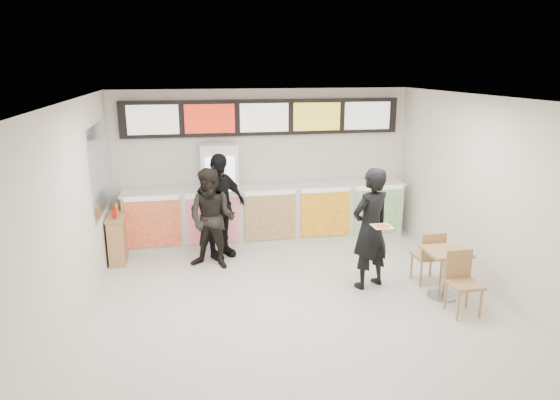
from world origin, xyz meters
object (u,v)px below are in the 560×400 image
object	(u,v)px
cafe_table	(445,265)
customer_left	(212,219)
customer_main	(370,229)
condiment_ledge	(118,238)
service_counter	(267,213)
customer_mid	(219,206)
drinks_fridge	(220,195)

from	to	relation	value
cafe_table	customer_left	bearing A→B (deg)	151.02
customer_main	cafe_table	xyz separation A→B (m)	(0.98, -0.59, -0.45)
condiment_ledge	service_counter	bearing A→B (deg)	11.19
customer_mid	drinks_fridge	bearing A→B (deg)	53.11
service_counter	cafe_table	distance (m)	3.75
customer_left	cafe_table	bearing A→B (deg)	-5.10
customer_mid	condiment_ledge	distance (m)	1.89
customer_main	customer_left	distance (m)	2.70
customer_main	customer_left	xyz separation A→B (m)	(-2.39, 1.26, -0.09)
customer_main	customer_mid	bearing A→B (deg)	-60.57
drinks_fridge	condiment_ledge	bearing A→B (deg)	-163.06
customer_main	customer_mid	xyz separation A→B (m)	(-2.24, 1.74, -0.00)
customer_mid	condiment_ledge	size ratio (longest dim) A/B	1.90
cafe_table	condiment_ledge	world-z (taller)	condiment_ledge
service_counter	customer_main	bearing A→B (deg)	-63.22
drinks_fridge	condiment_ledge	xyz separation A→B (m)	(-1.89, -0.57, -0.56)
service_counter	condiment_ledge	distance (m)	2.88
customer_main	condiment_ledge	size ratio (longest dim) A/B	1.90
drinks_fridge	customer_mid	xyz separation A→B (m)	(-0.07, -0.72, -0.03)
service_counter	customer_main	world-z (taller)	customer_main
service_counter	condiment_ledge	size ratio (longest dim) A/B	5.46
cafe_table	service_counter	bearing A→B (deg)	125.90
service_counter	drinks_fridge	distance (m)	1.03
cafe_table	customer_main	bearing A→B (deg)	148.79
customer_main	cafe_table	world-z (taller)	customer_main
cafe_table	condiment_ledge	distance (m)	5.61
customer_main	customer_left	world-z (taller)	customer_main
drinks_fridge	condiment_ledge	world-z (taller)	drinks_fridge
drinks_fridge	customer_main	distance (m)	3.27
customer_left	drinks_fridge	bearing A→B (deg)	103.10
customer_left	customer_mid	size ratio (longest dim) A/B	0.91
service_counter	customer_left	bearing A→B (deg)	-134.41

